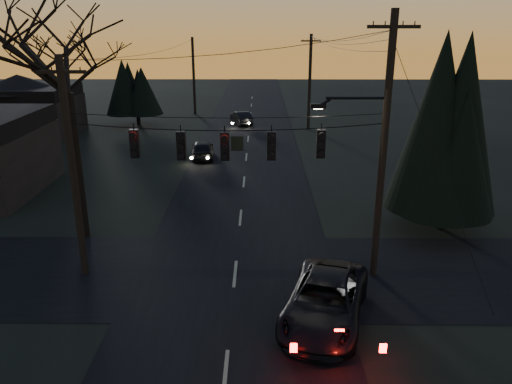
{
  "coord_description": "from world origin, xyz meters",
  "views": [
    {
      "loc": [
        0.96,
        -7.78,
        9.59
      ],
      "look_at": [
        0.84,
        9.74,
        3.56
      ],
      "focal_mm": 35.0,
      "sensor_mm": 36.0,
      "label": 1
    }
  ],
  "objects_px": {
    "suv_near": "(325,301)",
    "sedan_oncoming_a": "(203,149)",
    "utility_pole_far_l": "(195,114)",
    "sedan_oncoming_b": "(241,118)",
    "bare_tree_left": "(60,28)",
    "evergreen_right": "(453,135)",
    "utility_pole_left": "(86,273)",
    "utility_pole_far_r": "(308,129)",
    "utility_pole_right": "(373,274)"
  },
  "relations": [
    {
      "from": "bare_tree_left",
      "to": "sedan_oncoming_b",
      "type": "relative_size",
      "value": 3.47
    },
    {
      "from": "utility_pole_far_l",
      "to": "suv_near",
      "type": "relative_size",
      "value": 1.5
    },
    {
      "from": "sedan_oncoming_a",
      "to": "utility_pole_right",
      "type": "bearing_deg",
      "value": 110.87
    },
    {
      "from": "utility_pole_far_r",
      "to": "utility_pole_far_l",
      "type": "relative_size",
      "value": 1.06
    },
    {
      "from": "bare_tree_left",
      "to": "suv_near",
      "type": "bearing_deg",
      "value": -33.51
    },
    {
      "from": "suv_near",
      "to": "utility_pole_right",
      "type": "bearing_deg",
      "value": 70.49
    },
    {
      "from": "sedan_oncoming_b",
      "to": "utility_pole_far_l",
      "type": "bearing_deg",
      "value": -65.31
    },
    {
      "from": "utility_pole_far_l",
      "to": "sedan_oncoming_b",
      "type": "bearing_deg",
      "value": -47.45
    },
    {
      "from": "utility_pole_far_r",
      "to": "bare_tree_left",
      "type": "bearing_deg",
      "value": -117.56
    },
    {
      "from": "sedan_oncoming_b",
      "to": "utility_pole_far_r",
      "type": "bearing_deg",
      "value": 141.81
    },
    {
      "from": "utility_pole_right",
      "to": "utility_pole_left",
      "type": "relative_size",
      "value": 1.18
    },
    {
      "from": "evergreen_right",
      "to": "sedan_oncoming_a",
      "type": "xyz_separation_m",
      "value": [
        -13.02,
        13.03,
        -3.96
      ]
    },
    {
      "from": "bare_tree_left",
      "to": "evergreen_right",
      "type": "xyz_separation_m",
      "value": [
        17.03,
        1.07,
        -4.7
      ]
    },
    {
      "from": "utility_pole_left",
      "to": "suv_near",
      "type": "relative_size",
      "value": 1.6
    },
    {
      "from": "utility_pole_right",
      "to": "utility_pole_far_l",
      "type": "distance_m",
      "value": 37.79
    },
    {
      "from": "suv_near",
      "to": "sedan_oncoming_b",
      "type": "xyz_separation_m",
      "value": [
        -3.97,
        33.57,
        -0.11
      ]
    },
    {
      "from": "utility_pole_far_l",
      "to": "bare_tree_left",
      "type": "relative_size",
      "value": 0.6
    },
    {
      "from": "utility_pole_right",
      "to": "utility_pole_far_r",
      "type": "relative_size",
      "value": 1.18
    },
    {
      "from": "utility_pole_right",
      "to": "utility_pole_far_l",
      "type": "height_order",
      "value": "utility_pole_right"
    },
    {
      "from": "utility_pole_far_l",
      "to": "bare_tree_left",
      "type": "distance_m",
      "value": 33.7
    },
    {
      "from": "utility_pole_far_r",
      "to": "utility_pole_right",
      "type": "bearing_deg",
      "value": -90.0
    },
    {
      "from": "utility_pole_far_l",
      "to": "sedan_oncoming_b",
      "type": "distance_m",
      "value": 7.72
    },
    {
      "from": "utility_pole_right",
      "to": "utility_pole_left",
      "type": "height_order",
      "value": "utility_pole_right"
    },
    {
      "from": "utility_pole_far_r",
      "to": "sedan_oncoming_a",
      "type": "bearing_deg",
      "value": -130.29
    },
    {
      "from": "utility_pole_left",
      "to": "utility_pole_far_l",
      "type": "xyz_separation_m",
      "value": [
        0.0,
        36.0,
        0.0
      ]
    },
    {
      "from": "sedan_oncoming_a",
      "to": "bare_tree_left",
      "type": "bearing_deg",
      "value": 68.86
    },
    {
      "from": "utility_pole_left",
      "to": "bare_tree_left",
      "type": "bearing_deg",
      "value": 108.4
    },
    {
      "from": "utility_pole_left",
      "to": "sedan_oncoming_a",
      "type": "height_order",
      "value": "utility_pole_left"
    },
    {
      "from": "utility_pole_left",
      "to": "sedan_oncoming_a",
      "type": "bearing_deg",
      "value": 81.03
    },
    {
      "from": "evergreen_right",
      "to": "bare_tree_left",
      "type": "bearing_deg",
      "value": -176.4
    },
    {
      "from": "utility_pole_right",
      "to": "evergreen_right",
      "type": "xyz_separation_m",
      "value": [
        4.32,
        4.71,
        4.62
      ]
    },
    {
      "from": "utility_pole_far_r",
      "to": "suv_near",
      "type": "relative_size",
      "value": 1.6
    },
    {
      "from": "suv_near",
      "to": "sedan_oncoming_a",
      "type": "bearing_deg",
      "value": 123.17
    },
    {
      "from": "utility_pole_far_l",
      "to": "sedan_oncoming_b",
      "type": "xyz_separation_m",
      "value": [
        5.2,
        -5.66,
        0.63
      ]
    },
    {
      "from": "utility_pole_far_l",
      "to": "sedan_oncoming_a",
      "type": "relative_size",
      "value": 2.07
    },
    {
      "from": "bare_tree_left",
      "to": "sedan_oncoming_a",
      "type": "relative_size",
      "value": 3.44
    },
    {
      "from": "utility_pole_far_l",
      "to": "sedan_oncoming_a",
      "type": "distance_m",
      "value": 18.49
    },
    {
      "from": "utility_pole_right",
      "to": "utility_pole_far_l",
      "type": "relative_size",
      "value": 1.25
    },
    {
      "from": "utility_pole_left",
      "to": "evergreen_right",
      "type": "height_order",
      "value": "evergreen_right"
    },
    {
      "from": "utility_pole_right",
      "to": "sedan_oncoming_a",
      "type": "xyz_separation_m",
      "value": [
        -8.7,
        17.74,
        0.66
      ]
    },
    {
      "from": "utility_pole_far_l",
      "to": "evergreen_right",
      "type": "relative_size",
      "value": 0.99
    },
    {
      "from": "utility_pole_right",
      "to": "evergreen_right",
      "type": "bearing_deg",
      "value": 47.48
    },
    {
      "from": "evergreen_right",
      "to": "suv_near",
      "type": "distance_m",
      "value": 11.06
    },
    {
      "from": "utility_pole_far_r",
      "to": "evergreen_right",
      "type": "xyz_separation_m",
      "value": [
        4.32,
        -23.29,
        4.62
      ]
    },
    {
      "from": "utility_pole_right",
      "to": "utility_pole_far_r",
      "type": "height_order",
      "value": "utility_pole_right"
    },
    {
      "from": "utility_pole_right",
      "to": "utility_pole_far_r",
      "type": "xyz_separation_m",
      "value": [
        0.0,
        28.0,
        0.0
      ]
    },
    {
      "from": "sedan_oncoming_b",
      "to": "utility_pole_left",
      "type": "bearing_deg",
      "value": 62.42
    },
    {
      "from": "sedan_oncoming_a",
      "to": "sedan_oncoming_b",
      "type": "bearing_deg",
      "value": -106.04
    },
    {
      "from": "bare_tree_left",
      "to": "suv_near",
      "type": "distance_m",
      "value": 15.12
    },
    {
      "from": "utility_pole_left",
      "to": "evergreen_right",
      "type": "relative_size",
      "value": 1.06
    }
  ]
}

